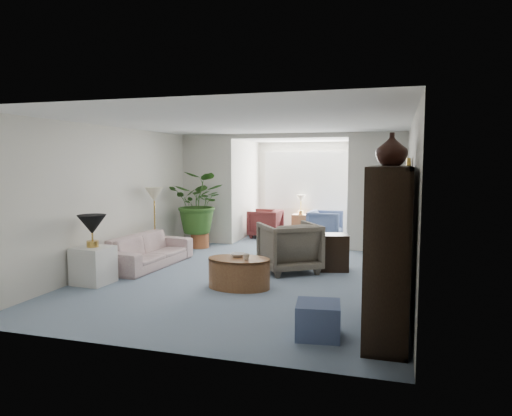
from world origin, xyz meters
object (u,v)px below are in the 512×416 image
(framed_picture, at_px, (409,175))
(wingback_chair, at_px, (289,247))
(floor_lamp, at_px, (154,194))
(coffee_cup, at_px, (246,257))
(cabinet_urn, at_px, (392,149))
(entertainment_cabinet, at_px, (388,250))
(table_lamp, at_px, (92,225))
(sunroom_table, at_px, (301,224))
(side_table_dark, at_px, (332,252))
(coffee_table, at_px, (239,273))
(coffee_bowl, at_px, (238,255))
(end_table, at_px, (93,265))
(sofa, at_px, (149,250))
(sunroom_chair_blue, at_px, (325,225))
(ottoman, at_px, (318,320))
(plant_pot, at_px, (200,240))
(sunroom_chair_maroon, at_px, (265,223))

(framed_picture, height_order, wingback_chair, framed_picture)
(floor_lamp, bearing_deg, coffee_cup, -35.43)
(floor_lamp, distance_m, cabinet_urn, 5.14)
(floor_lamp, distance_m, entertainment_cabinet, 5.34)
(table_lamp, xyz_separation_m, sunroom_table, (2.10, 5.85, -0.67))
(side_table_dark, bearing_deg, coffee_table, -127.39)
(coffee_bowl, relative_size, sunroom_table, 0.43)
(end_table, distance_m, coffee_cup, 2.42)
(end_table, relative_size, coffee_bowl, 2.61)
(table_lamp, height_order, floor_lamp, floor_lamp)
(sofa, xyz_separation_m, entertainment_cabinet, (4.21, -2.18, 0.64))
(framed_picture, bearing_deg, sunroom_chair_blue, 112.71)
(entertainment_cabinet, height_order, ottoman, entertainment_cabinet)
(coffee_table, height_order, plant_pot, coffee_table)
(table_lamp, relative_size, sunroom_table, 0.85)
(coffee_bowl, bearing_deg, wingback_chair, 64.98)
(sofa, height_order, end_table, end_table)
(table_lamp, height_order, coffee_cup, table_lamp)
(sofa, height_order, sunroom_chair_maroon, sunroom_chair_maroon)
(wingback_chair, relative_size, plant_pot, 2.34)
(cabinet_urn, height_order, sunroom_chair_blue, cabinet_urn)
(sunroom_chair_blue, height_order, sunroom_table, sunroom_chair_blue)
(ottoman, relative_size, sunroom_chair_maroon, 0.61)
(side_table_dark, xyz_separation_m, plant_pot, (-3.08, 1.34, -0.16))
(framed_picture, xyz_separation_m, table_lamp, (-4.64, -0.82, -0.77))
(plant_pot, bearing_deg, sofa, -94.39)
(wingback_chair, distance_m, entertainment_cabinet, 3.06)
(entertainment_cabinet, bearing_deg, sunroom_chair_blue, 104.74)
(sunroom_chair_maroon, bearing_deg, end_table, -13.17)
(sofa, height_order, coffee_bowl, sofa)
(sofa, distance_m, sunroom_table, 4.88)
(side_table_dark, distance_m, cabinet_urn, 3.04)
(end_table, xyz_separation_m, sunroom_chair_blue, (2.85, 5.10, 0.07))
(table_lamp, bearing_deg, end_table, 0.00)
(cabinet_urn, bearing_deg, sunroom_chair_blue, 106.03)
(plant_pot, height_order, sunroom_table, sunroom_table)
(wingback_chair, bearing_deg, plant_pot, -68.63)
(cabinet_urn, bearing_deg, floor_lamp, 151.79)
(coffee_table, bearing_deg, coffee_cup, -33.69)
(sunroom_chair_maroon, bearing_deg, coffee_cup, 13.98)
(coffee_table, distance_m, entertainment_cabinet, 2.60)
(entertainment_cabinet, bearing_deg, plant_pot, 134.37)
(entertainment_cabinet, height_order, cabinet_urn, cabinet_urn)
(entertainment_cabinet, bearing_deg, sunroom_table, 109.07)
(cabinet_urn, bearing_deg, side_table_dark, 112.94)
(coffee_table, bearing_deg, sunroom_chair_blue, 82.61)
(coffee_table, bearing_deg, framed_picture, 9.51)
(end_table, height_order, coffee_cup, end_table)
(framed_picture, height_order, sofa, framed_picture)
(framed_picture, relative_size, coffee_cup, 4.94)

